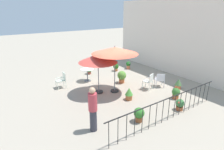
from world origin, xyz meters
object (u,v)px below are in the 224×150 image
at_px(potted_plant_2, 178,84).
at_px(potted_plant_3, 180,104).
at_px(cafe_table_0, 87,73).
at_px(standing_person, 93,109).
at_px(patio_umbrella_1, 98,58).
at_px(patio_chair_1, 62,79).
at_px(potted_plant_6, 89,70).
at_px(potted_plant_8, 122,76).
at_px(potted_plant_5, 116,67).
at_px(potted_plant_4, 139,114).
at_px(patio_chair_0, 160,79).
at_px(patio_umbrella_0, 115,51).
at_px(patio_chair_2, 149,80).
at_px(potted_plant_0, 129,93).
at_px(potted_plant_7, 176,93).
at_px(potted_plant_1, 128,65).

xyz_separation_m(potted_plant_2, potted_plant_3, (1.51, -1.93, -0.04)).
bearing_deg(cafe_table_0, standing_person, -25.09).
height_order(patio_umbrella_1, potted_plant_3, patio_umbrella_1).
height_order(patio_chair_1, potted_plant_2, patio_chair_1).
relative_size(potted_plant_6, potted_plant_8, 0.71).
relative_size(potted_plant_5, standing_person, 0.32).
height_order(potted_plant_4, potted_plant_5, potted_plant_4).
relative_size(potted_plant_3, standing_person, 0.30).
bearing_deg(potted_plant_5, patio_chair_0, 4.75).
relative_size(patio_umbrella_0, potted_plant_6, 4.79).
xyz_separation_m(patio_chair_0, potted_plant_2, (0.78, 0.65, -0.17)).
relative_size(patio_chair_2, potted_plant_0, 1.47).
bearing_deg(patio_chair_1, potted_plant_0, 32.78).
bearing_deg(potted_plant_6, patio_chair_2, 19.49).
height_order(patio_chair_1, potted_plant_5, patio_chair_1).
distance_m(cafe_table_0, patio_chair_0, 4.38).
height_order(patio_chair_1, potted_plant_7, patio_chair_1).
distance_m(patio_umbrella_1, potted_plant_6, 3.57).
relative_size(patio_umbrella_0, patio_umbrella_1, 1.15).
height_order(potted_plant_5, potted_plant_6, potted_plant_5).
bearing_deg(patio_umbrella_1, potted_plant_5, 130.50).
bearing_deg(patio_umbrella_0, patio_umbrella_1, -116.47).
distance_m(patio_umbrella_0, potted_plant_3, 3.99).
xyz_separation_m(patio_umbrella_1, potted_plant_2, (2.10, 3.93, -1.58)).
bearing_deg(potted_plant_4, patio_chair_0, 119.87).
distance_m(patio_umbrella_0, patio_chair_0, 3.21).
bearing_deg(potted_plant_8, potted_plant_4, -28.23).
bearing_deg(standing_person, patio_chair_0, 105.37).
bearing_deg(potted_plant_3, standing_person, -102.89).
xyz_separation_m(potted_plant_2, potted_plant_5, (-4.63, -0.97, -0.01)).
xyz_separation_m(patio_umbrella_1, potted_plant_1, (-2.39, 4.01, -1.58)).
bearing_deg(patio_chair_2, patio_chair_0, 81.22).
xyz_separation_m(patio_chair_2, potted_plant_5, (-3.73, 0.43, -0.23)).
bearing_deg(potted_plant_7, potted_plant_8, -164.15).
xyz_separation_m(patio_umbrella_1, standing_person, (2.73, -1.85, -1.00)).
distance_m(potted_plant_5, potted_plant_6, 1.99).
relative_size(potted_plant_3, potted_plant_4, 0.86).
bearing_deg(patio_umbrella_1, potted_plant_0, 26.99).
bearing_deg(patio_chair_1, potted_plant_4, 13.98).
distance_m(potted_plant_2, potted_plant_6, 5.89).
xyz_separation_m(patio_chair_2, potted_plant_2, (0.89, 1.41, -0.23)).
relative_size(patio_umbrella_1, standing_person, 1.28).
bearing_deg(patio_chair_2, potted_plant_1, 157.54).
xyz_separation_m(patio_chair_2, potted_plant_3, (2.41, -0.52, -0.26)).
height_order(patio_chair_2, potted_plant_0, patio_chair_2).
relative_size(patio_umbrella_1, patio_chair_1, 2.49).
distance_m(patio_umbrella_0, standing_person, 3.78).
xyz_separation_m(patio_chair_0, patio_chair_1, (-3.10, -4.63, 0.02)).
distance_m(patio_chair_1, potted_plant_3, 6.36).
distance_m(potted_plant_6, potted_plant_8, 2.73).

